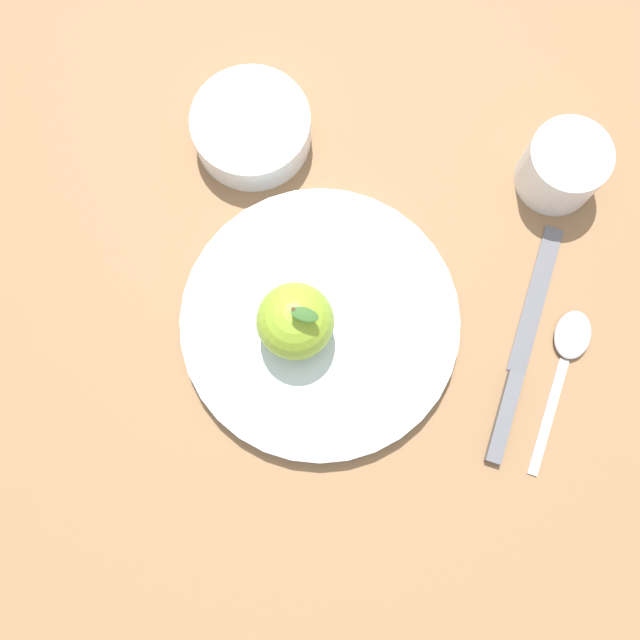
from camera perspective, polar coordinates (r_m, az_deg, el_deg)
name	(u,v)px	position (r m, az deg, el deg)	size (l,w,h in m)	color
ground_plane	(365,330)	(0.70, 3.51, -0.78)	(2.40, 2.40, 0.00)	olive
dinner_plate	(320,322)	(0.69, 0.00, -0.16)	(0.26, 0.26, 0.02)	silver
apple	(295,321)	(0.65, -1.92, -0.10)	(0.07, 0.07, 0.08)	#8CB22D
side_bowl	(251,127)	(0.75, -5.32, 14.61)	(0.12, 0.12, 0.04)	white
cup	(564,165)	(0.75, 18.28, 11.25)	(0.08, 0.08, 0.06)	white
knife	(519,363)	(0.72, 15.06, -3.24)	(0.04, 0.24, 0.01)	#59595E
spoon	(568,351)	(0.73, 18.56, -2.31)	(0.04, 0.16, 0.01)	silver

